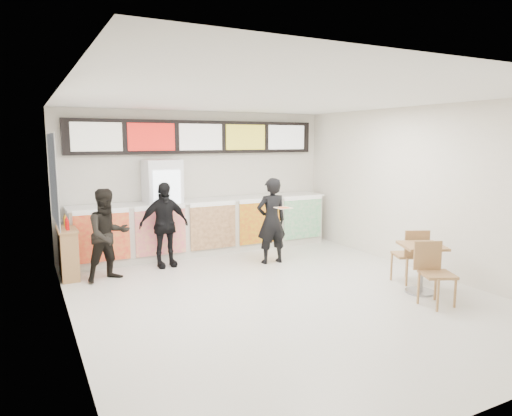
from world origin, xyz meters
TOP-DOWN VIEW (x-y plane):
  - floor at (0.00, 0.00)m, footprint 7.00×7.00m
  - ceiling at (0.00, 0.00)m, footprint 7.00×7.00m
  - wall_back at (0.00, 3.50)m, footprint 6.00×0.00m
  - wall_left at (-3.00, 0.00)m, footprint 0.00×7.00m
  - wall_right at (3.00, 0.00)m, footprint 0.00×7.00m
  - service_counter at (0.00, 3.09)m, footprint 5.56×0.77m
  - menu_board at (0.00, 3.41)m, footprint 5.50×0.14m
  - drinks_fridge at (-0.93, 3.11)m, footprint 0.70×0.67m
  - mirror_panel at (-2.99, 2.45)m, footprint 0.01×2.00m
  - customer_main at (0.80, 1.70)m, footprint 0.63×0.44m
  - customer_left at (-2.21, 2.01)m, footprint 0.90×0.78m
  - customer_mid at (-1.13, 2.40)m, footprint 0.97×0.44m
  - pizza_slice at (0.80, 1.25)m, footprint 0.36×0.36m
  - cafe_table at (2.02, -0.93)m, footprint 1.04×1.62m
  - condiment_ledge at (-2.82, 2.46)m, footprint 0.32×0.79m

SIDE VIEW (x-z plane):
  - floor at x=0.00m, z-range 0.00..0.00m
  - condiment_ledge at x=-2.82m, z-range -0.08..0.98m
  - cafe_table at x=2.02m, z-range 0.08..1.00m
  - service_counter at x=0.00m, z-range 0.00..1.14m
  - customer_left at x=-2.21m, z-range 0.00..1.58m
  - customer_mid at x=-1.13m, z-range 0.00..1.61m
  - customer_main at x=0.80m, z-range 0.00..1.67m
  - drinks_fridge at x=-0.93m, z-range 0.00..2.00m
  - pizza_slice at x=0.80m, z-range 1.15..1.17m
  - wall_back at x=0.00m, z-range -1.50..4.50m
  - wall_left at x=-3.00m, z-range -2.00..5.00m
  - wall_right at x=3.00m, z-range -2.00..5.00m
  - mirror_panel at x=-2.99m, z-range 1.00..2.50m
  - menu_board at x=0.00m, z-range 2.10..2.80m
  - ceiling at x=0.00m, z-range 3.00..3.00m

